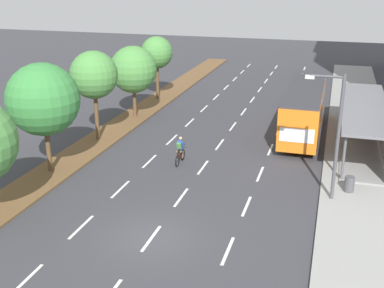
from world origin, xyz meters
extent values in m
plane|color=#38383D|center=(0.00, 0.00, 0.00)|extent=(140.00, 140.00, 0.00)
cube|color=brown|center=(-8.30, 20.00, 0.06)|extent=(2.60, 52.00, 0.12)
cube|color=gray|center=(9.25, 20.00, 0.07)|extent=(4.50, 52.00, 0.15)
cube|color=white|center=(-3.50, -4.37, 0.00)|extent=(0.14, 2.27, 0.01)
cube|color=white|center=(-3.50, -0.05, 0.00)|extent=(0.14, 2.27, 0.01)
cube|color=white|center=(-3.50, 4.26, 0.00)|extent=(0.14, 2.27, 0.01)
cube|color=white|center=(-3.50, 8.57, 0.00)|extent=(0.14, 2.27, 0.01)
cube|color=white|center=(-3.50, 12.88, 0.00)|extent=(0.14, 2.27, 0.01)
cube|color=white|center=(-3.50, 17.20, 0.00)|extent=(0.14, 2.27, 0.01)
cube|color=white|center=(-3.50, 21.51, 0.00)|extent=(0.14, 2.27, 0.01)
cube|color=white|center=(-3.50, 25.82, 0.00)|extent=(0.14, 2.27, 0.01)
cube|color=white|center=(-3.50, 30.13, 0.00)|extent=(0.14, 2.27, 0.01)
cube|color=white|center=(-3.50, 34.45, 0.00)|extent=(0.14, 2.27, 0.01)
cube|color=white|center=(-3.50, 38.76, 0.00)|extent=(0.14, 2.27, 0.01)
cube|color=white|center=(-3.50, 43.07, 0.00)|extent=(0.14, 2.27, 0.01)
cube|color=white|center=(0.00, -0.05, 0.00)|extent=(0.14, 2.27, 0.01)
cube|color=white|center=(0.00, 4.26, 0.00)|extent=(0.14, 2.27, 0.01)
cube|color=white|center=(0.00, 8.57, 0.00)|extent=(0.14, 2.27, 0.01)
cube|color=white|center=(0.00, 12.88, 0.00)|extent=(0.14, 2.27, 0.01)
cube|color=white|center=(0.00, 17.20, 0.00)|extent=(0.14, 2.27, 0.01)
cube|color=white|center=(0.00, 21.51, 0.00)|extent=(0.14, 2.27, 0.01)
cube|color=white|center=(0.00, 25.82, 0.00)|extent=(0.14, 2.27, 0.01)
cube|color=white|center=(0.00, 30.13, 0.00)|extent=(0.14, 2.27, 0.01)
cube|color=white|center=(0.00, 34.45, 0.00)|extent=(0.14, 2.27, 0.01)
cube|color=white|center=(0.00, 38.76, 0.00)|extent=(0.14, 2.27, 0.01)
cube|color=white|center=(0.00, 43.07, 0.00)|extent=(0.14, 2.27, 0.01)
cube|color=white|center=(3.50, -0.05, 0.00)|extent=(0.14, 2.27, 0.01)
cube|color=white|center=(3.50, 4.26, 0.00)|extent=(0.14, 2.27, 0.01)
cube|color=white|center=(3.50, 8.57, 0.00)|extent=(0.14, 2.27, 0.01)
cube|color=white|center=(3.50, 12.88, 0.00)|extent=(0.14, 2.27, 0.01)
cube|color=white|center=(3.50, 17.20, 0.00)|extent=(0.14, 2.27, 0.01)
cube|color=white|center=(3.50, 21.51, 0.00)|extent=(0.14, 2.27, 0.01)
cube|color=white|center=(3.50, 25.82, 0.00)|extent=(0.14, 2.27, 0.01)
cube|color=white|center=(3.50, 30.13, 0.00)|extent=(0.14, 2.27, 0.01)
cube|color=white|center=(3.50, 34.45, 0.00)|extent=(0.14, 2.27, 0.01)
cube|color=white|center=(3.50, 38.76, 0.00)|extent=(0.14, 2.27, 0.01)
cube|color=white|center=(3.50, 43.07, 0.00)|extent=(0.14, 2.27, 0.01)
cube|color=gray|center=(9.25, 14.91, 0.20)|extent=(2.60, 12.97, 0.10)
cylinder|color=#56565B|center=(8.07, 8.68, 1.55)|extent=(0.16, 0.16, 2.60)
cylinder|color=#56565B|center=(8.07, 21.15, 1.55)|extent=(0.16, 0.16, 2.60)
cylinder|color=#56565B|center=(10.43, 21.15, 1.55)|extent=(0.16, 0.16, 2.60)
cube|color=gray|center=(10.49, 14.91, 1.55)|extent=(0.10, 12.32, 2.34)
cube|color=slate|center=(9.25, 14.91, 2.93)|extent=(2.90, 13.37, 0.16)
cube|color=orange|center=(5.25, 17.03, 1.85)|extent=(2.50, 11.20, 2.80)
cube|color=#2D3D4C|center=(5.25, 17.03, 2.70)|extent=(2.54, 10.30, 0.90)
cube|color=#333338|center=(5.25, 17.03, 3.31)|extent=(2.45, 10.98, 0.12)
cube|color=#2D3D4C|center=(5.25, 22.65, 2.20)|extent=(2.25, 0.06, 1.54)
cube|color=white|center=(5.25, 11.41, 1.65)|extent=(2.12, 0.04, 0.90)
cylinder|color=black|center=(4.15, 20.50, 0.50)|extent=(0.30, 1.00, 1.00)
cylinder|color=black|center=(6.35, 20.50, 0.50)|extent=(0.30, 1.00, 1.00)
cylinder|color=black|center=(4.15, 13.56, 0.50)|extent=(0.30, 1.00, 1.00)
cylinder|color=black|center=(6.35, 13.56, 0.50)|extent=(0.30, 1.00, 1.00)
torus|color=black|center=(-1.55, 9.37, 0.36)|extent=(0.06, 0.72, 0.72)
torus|color=black|center=(-1.55, 8.27, 0.36)|extent=(0.06, 0.72, 0.72)
cylinder|color=maroon|center=(-1.55, 8.82, 0.64)|extent=(0.05, 0.94, 0.05)
cylinder|color=maroon|center=(-1.55, 8.72, 0.46)|extent=(0.05, 0.57, 0.42)
cylinder|color=maroon|center=(-1.55, 8.62, 0.66)|extent=(0.04, 0.04, 0.40)
cube|color=black|center=(-1.55, 8.62, 0.86)|extent=(0.12, 0.24, 0.06)
cylinder|color=black|center=(-1.55, 9.32, 0.91)|extent=(0.46, 0.04, 0.04)
cube|color=#234CA8|center=(-1.55, 8.80, 1.19)|extent=(0.30, 0.36, 0.59)
cube|color=#4C893D|center=(-1.55, 8.64, 1.21)|extent=(0.26, 0.26, 0.42)
sphere|color=tan|center=(-1.55, 8.92, 1.61)|extent=(0.20, 0.20, 0.20)
cylinder|color=brown|center=(-1.67, 8.77, 0.79)|extent=(0.12, 0.42, 0.25)
cylinder|color=brown|center=(-1.67, 8.94, 0.53)|extent=(0.10, 0.17, 0.41)
cylinder|color=brown|center=(-1.43, 8.77, 0.79)|extent=(0.12, 0.42, 0.25)
cylinder|color=brown|center=(-1.43, 8.94, 0.53)|extent=(0.10, 0.17, 0.41)
cylinder|color=#234CA8|center=(-1.72, 9.02, 1.24)|extent=(0.09, 0.47, 0.28)
cylinder|color=#234CA8|center=(-1.38, 9.02, 1.24)|extent=(0.09, 0.47, 0.28)
cylinder|color=brown|center=(-8.48, 5.25, 1.51)|extent=(0.28, 0.28, 2.77)
sphere|color=#38843D|center=(-8.48, 5.25, 4.45)|extent=(4.14, 4.14, 4.14)
cylinder|color=brown|center=(-8.46, 11.29, 1.79)|extent=(0.28, 0.28, 3.33)
sphere|color=#4C8E42|center=(-8.46, 11.29, 4.67)|extent=(3.26, 3.26, 3.26)
cylinder|color=brown|center=(-8.22, 17.33, 1.33)|extent=(0.28, 0.28, 2.42)
sphere|color=#4C8E42|center=(-8.22, 17.33, 3.94)|extent=(3.74, 3.74, 3.74)
cylinder|color=brown|center=(-8.50, 23.36, 1.70)|extent=(0.28, 0.28, 3.17)
sphere|color=#4C8E42|center=(-8.50, 23.36, 4.38)|extent=(2.90, 2.90, 2.90)
cylinder|color=#4C4C51|center=(7.60, 6.12, 3.40)|extent=(0.18, 0.18, 6.50)
cylinder|color=#4C4C51|center=(6.80, 6.12, 6.50)|extent=(1.60, 0.12, 0.12)
cube|color=silver|center=(6.00, 6.12, 6.43)|extent=(0.44, 0.24, 0.16)
cylinder|color=#4C4C51|center=(8.45, 7.26, 0.57)|extent=(0.52, 0.52, 0.85)
camera|label=1|loc=(7.12, -17.34, 11.16)|focal=44.63mm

